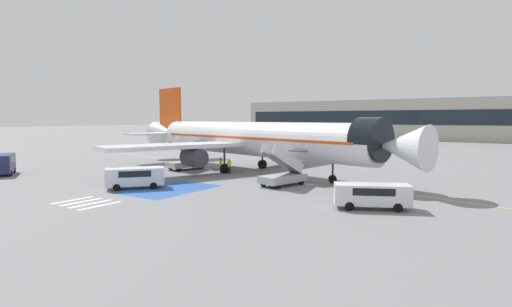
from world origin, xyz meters
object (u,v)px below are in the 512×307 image
at_px(service_van_2, 372,194).
at_px(terminal_building, 412,120).
at_px(service_van_1, 135,176).
at_px(boarding_stairs_forward, 283,175).
at_px(service_van_0, 4,163).
at_px(ground_crew_1, 229,165).
at_px(boarding_stairs_aft, 187,161).
at_px(airliner, 250,139).
at_px(ground_crew_0, 221,164).
at_px(fuel_tanker, 308,144).

bearing_deg(service_van_2, terminal_building, 164.85).
xyz_separation_m(service_van_1, terminal_building, (0.82, 104.35, 4.96)).
bearing_deg(boarding_stairs_forward, terminal_building, 108.52).
bearing_deg(service_van_0, ground_crew_1, 158.05).
distance_m(service_van_2, terminal_building, 102.47).
distance_m(boarding_stairs_aft, ground_crew_1, 6.80).
xyz_separation_m(service_van_2, ground_crew_1, (-19.83, 8.82, -0.12)).
distance_m(airliner, boarding_stairs_aft, 8.81).
xyz_separation_m(ground_crew_0, terminal_building, (0.94, 91.66, 5.05)).
bearing_deg(service_van_2, fuel_tanker, -174.02).
relative_size(airliner, service_van_0, 8.56).
relative_size(fuel_tanker, service_van_1, 1.88).
height_order(fuel_tanker, service_van_2, fuel_tanker).
bearing_deg(terminal_building, service_van_1, -90.45).
relative_size(service_van_1, terminal_building, 0.05).
relative_size(boarding_stairs_forward, ground_crew_0, 2.98).
bearing_deg(boarding_stairs_aft, service_van_2, -5.47).
bearing_deg(service_van_0, service_van_1, 129.06).
xyz_separation_m(service_van_1, ground_crew_1, (1.08, 12.81, -0.19)).
relative_size(airliner, service_van_2, 7.90).
xyz_separation_m(boarding_stairs_aft, service_van_0, (-14.04, -15.32, 0.36)).
xyz_separation_m(boarding_stairs_aft, fuel_tanker, (2.71, 28.90, 0.71)).
relative_size(boarding_stairs_aft, ground_crew_0, 2.98).
relative_size(service_van_2, ground_crew_0, 3.00).
bearing_deg(service_van_0, service_van_2, 130.77).
distance_m(fuel_tanker, ground_crew_1, 29.11).
bearing_deg(service_van_1, boarding_stairs_aft, 153.62).
height_order(service_van_1, terminal_building, terminal_building).
bearing_deg(terminal_building, ground_crew_0, -90.58).
distance_m(boarding_stairs_aft, service_van_2, 28.03).
xyz_separation_m(boarding_stairs_forward, boarding_stairs_aft, (-16.31, 3.67, 0.03)).
bearing_deg(ground_crew_0, ground_crew_1, 41.58).
distance_m(boarding_stairs_aft, service_van_1, 13.95).
bearing_deg(airliner, fuel_tanker, -156.33).
distance_m(airliner, service_van_2, 22.40).
bearing_deg(airliner, ground_crew_1, -5.64).
bearing_deg(service_van_1, fuel_tanker, 133.54).
xyz_separation_m(airliner, service_van_0, (-21.79, -18.28, -2.60)).
height_order(boarding_stairs_forward, service_van_0, boarding_stairs_forward).
height_order(airliner, service_van_2, airliner).
relative_size(service_van_0, ground_crew_0, 2.76).
relative_size(service_van_1, ground_crew_0, 2.84).
relative_size(service_van_2, ground_crew_1, 3.27).
bearing_deg(airliner, terminal_building, -166.55).
bearing_deg(ground_crew_0, terminal_building, 125.24).
height_order(service_van_2, ground_crew_0, ground_crew_0).
distance_m(fuel_tanker, service_van_1, 41.73).
height_order(service_van_1, ground_crew_0, service_van_1).
height_order(boarding_stairs_aft, service_van_2, boarding_stairs_aft).
bearing_deg(terminal_building, ground_crew_1, -89.84).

